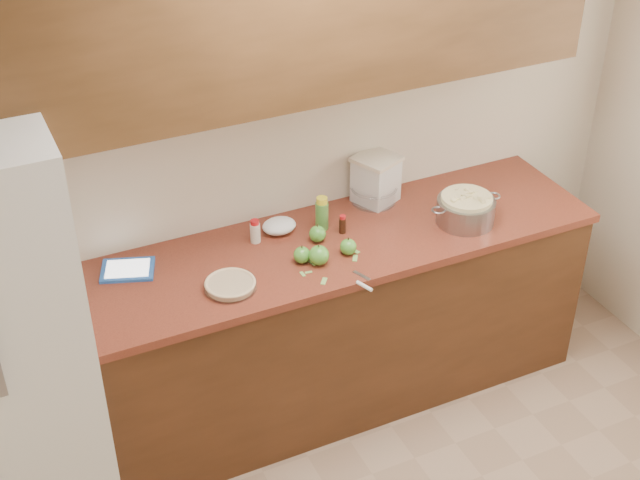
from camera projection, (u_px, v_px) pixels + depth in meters
name	position (u px, v px, depth m)	size (l,w,h in m)	color
room_shell	(526.00, 385.00, 2.69)	(3.60, 3.60, 3.60)	tan
counter_run	(319.00, 324.00, 4.27)	(2.64, 0.68, 0.92)	#502B16
upper_cabinets	(302.00, 12.00, 3.56)	(2.60, 0.34, 0.70)	brown
pie	(230.00, 285.00, 3.73)	(0.22, 0.22, 0.04)	silver
colander	(466.00, 210.00, 4.14)	(0.37, 0.27, 0.14)	gray
flour_canister	(376.00, 179.00, 4.28)	(0.25, 0.25, 0.24)	silver
tablet	(128.00, 270.00, 3.84)	(0.27, 0.24, 0.02)	#2458AF
paring_knife	(364.00, 284.00, 3.75)	(0.08, 0.17, 0.02)	gray
lemon_bottle	(322.00, 214.00, 4.09)	(0.06, 0.06, 0.16)	#4C8C38
cinnamon_shaker	(255.00, 232.00, 4.01)	(0.05, 0.05, 0.11)	beige
vanilla_bottle	(343.00, 224.00, 4.08)	(0.03, 0.03, 0.09)	black
mixing_bowl	(374.00, 193.00, 4.31)	(0.23, 0.23, 0.09)	silver
paper_towel	(279.00, 226.00, 4.09)	(0.16, 0.13, 0.07)	white
apple_left	(302.00, 255.00, 3.88)	(0.08, 0.08, 0.09)	#4B9931
apple_center	(318.00, 234.00, 4.02)	(0.08, 0.08, 0.09)	#4B9931
apple_front	(319.00, 255.00, 3.86)	(0.09, 0.09, 0.10)	#4B9931
apple_extra	(348.00, 247.00, 3.93)	(0.07, 0.07, 0.09)	#4B9931
peel_a	(313.00, 263.00, 3.89)	(0.04, 0.02, 0.00)	#84B859
peel_b	(324.00, 281.00, 3.78)	(0.05, 0.02, 0.00)	#84B859
peel_c	(355.00, 251.00, 3.97)	(0.05, 0.02, 0.00)	#84B859
peel_d	(355.00, 258.00, 3.92)	(0.05, 0.02, 0.00)	#84B859
peel_e	(309.00, 272.00, 3.83)	(0.03, 0.01, 0.00)	#84B859
peel_f	(303.00, 274.00, 3.82)	(0.04, 0.01, 0.00)	#84B859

